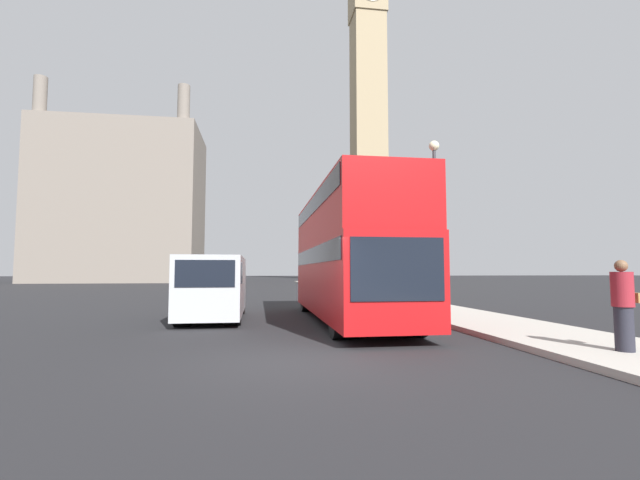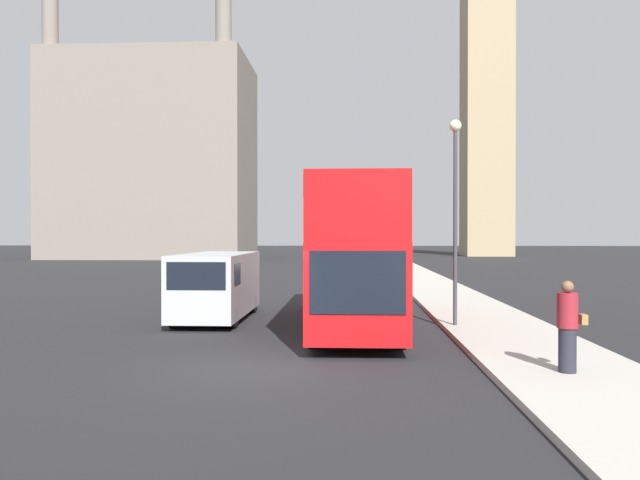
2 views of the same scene
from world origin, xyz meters
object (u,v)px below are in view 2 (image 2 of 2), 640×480
(red_double_decker_bus, at_px, (356,248))
(pedestrian, at_px, (568,327))
(white_van, at_px, (216,284))
(street_lamp, at_px, (455,192))

(red_double_decker_bus, relative_size, pedestrian, 5.98)
(white_van, relative_size, pedestrian, 3.16)
(white_van, bearing_deg, pedestrian, -43.16)
(pedestrian, distance_m, street_lamp, 7.23)
(red_double_decker_bus, height_order, street_lamp, street_lamp)
(red_double_decker_bus, distance_m, white_van, 5.00)
(white_van, height_order, street_lamp, street_lamp)
(street_lamp, bearing_deg, red_double_decker_bus, 168.21)
(white_van, relative_size, street_lamp, 0.93)
(street_lamp, bearing_deg, white_van, 166.45)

